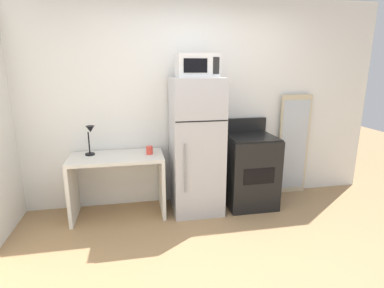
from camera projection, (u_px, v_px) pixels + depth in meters
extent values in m
plane|color=#9E7A51|center=(231.00, 275.00, 2.64)|extent=(12.00, 12.00, 0.00)
cube|color=white|center=(193.00, 103.00, 3.93)|extent=(5.00, 0.10, 2.60)
cube|color=silver|center=(116.00, 157.00, 3.56)|extent=(1.09, 0.55, 0.04)
cube|color=silver|center=(73.00, 190.00, 3.56)|extent=(0.04, 0.55, 0.71)
cube|color=silver|center=(162.00, 184.00, 3.75)|extent=(0.04, 0.55, 0.71)
cylinder|color=black|center=(90.00, 154.00, 3.59)|extent=(0.11, 0.11, 0.02)
cylinder|color=black|center=(89.00, 143.00, 3.55)|extent=(0.02, 0.02, 0.26)
cone|color=black|center=(90.00, 129.00, 3.50)|extent=(0.10, 0.10, 0.08)
cylinder|color=#D83F33|center=(149.00, 150.00, 3.62)|extent=(0.08, 0.08, 0.09)
cube|color=#B7B7BC|center=(196.00, 146.00, 3.69)|extent=(0.60, 0.61, 1.65)
cube|color=black|center=(202.00, 121.00, 3.31)|extent=(0.59, 0.00, 0.01)
cylinder|color=gray|center=(185.00, 168.00, 3.39)|extent=(0.02, 0.02, 0.58)
cube|color=silver|center=(197.00, 66.00, 3.43)|extent=(0.46, 0.34, 0.26)
cube|color=black|center=(196.00, 66.00, 3.26)|extent=(0.26, 0.01, 0.15)
cube|color=black|center=(216.00, 66.00, 3.30)|extent=(0.07, 0.01, 0.18)
cube|color=black|center=(250.00, 171.00, 3.92)|extent=(0.61, 0.60, 0.90)
cube|color=black|center=(251.00, 137.00, 3.80)|extent=(0.59, 0.58, 0.02)
cube|color=black|center=(244.00, 125.00, 4.04)|extent=(0.61, 0.04, 0.18)
cube|color=black|center=(259.00, 176.00, 3.62)|extent=(0.39, 0.01, 0.20)
cube|color=#C6B793|center=(293.00, 145.00, 4.24)|extent=(0.44, 0.03, 1.40)
cube|color=#B2BCC6|center=(294.00, 145.00, 4.22)|extent=(0.39, 0.00, 1.26)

